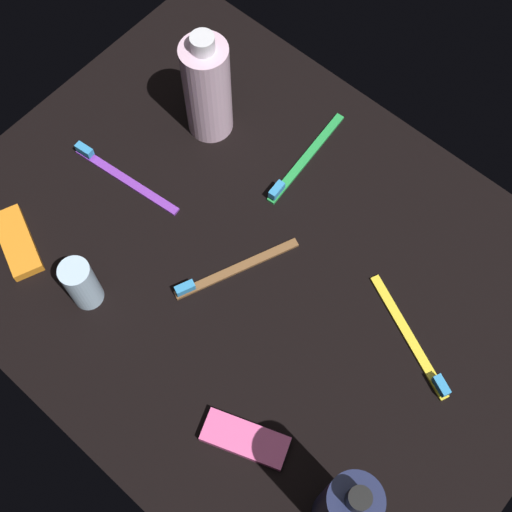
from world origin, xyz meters
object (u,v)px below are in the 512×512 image
object	(u,v)px
deodorant_stick	(82,284)
toothbrush_brown	(229,271)
snack_bar_pink	(245,439)
toothbrush_green	(302,162)
toothbrush_yellow	(413,342)
lotion_bottle	(345,508)
snack_bar_orange	(17,242)
bodywash_bottle	(207,89)
toothbrush_purple	(120,175)

from	to	relation	value
deodorant_stick	toothbrush_brown	xyz separation A→B (cm)	(-11.71, -14.72, -3.75)
toothbrush_brown	snack_bar_pink	distance (cm)	22.09
toothbrush_green	toothbrush_yellow	bearing A→B (deg)	157.73
toothbrush_brown	toothbrush_yellow	xyz separation A→B (cm)	(-24.25, -8.10, 0.00)
lotion_bottle	snack_bar_orange	world-z (taller)	lotion_bottle
lotion_bottle	toothbrush_brown	distance (cm)	34.08
toothbrush_yellow	deodorant_stick	bearing A→B (deg)	32.39
bodywash_bottle	toothbrush_brown	size ratio (longest dim) A/B	1.08
snack_bar_orange	deodorant_stick	bearing A→B (deg)	-152.40
lotion_bottle	deodorant_stick	bearing A→B (deg)	0.37
toothbrush_purple	bodywash_bottle	bearing A→B (deg)	-103.22
lotion_bottle	toothbrush_purple	bearing A→B (deg)	-16.52
toothbrush_yellow	snack_bar_pink	bearing A→B (deg)	70.74
toothbrush_purple	toothbrush_yellow	size ratio (longest dim) A/B	1.06
deodorant_stick	toothbrush_brown	bearing A→B (deg)	-128.51
snack_bar_pink	snack_bar_orange	bearing A→B (deg)	-19.60
toothbrush_green	snack_bar_orange	world-z (taller)	toothbrush_green
toothbrush_yellow	snack_bar_pink	distance (cm)	24.53
toothbrush_purple	toothbrush_green	xyz separation A→B (cm)	(-18.07, -18.76, 0.00)
toothbrush_brown	snack_bar_orange	size ratio (longest dim) A/B	1.64
toothbrush_green	snack_bar_orange	bearing A→B (deg)	59.45
toothbrush_brown	toothbrush_green	bearing A→B (deg)	-79.64
toothbrush_yellow	snack_bar_pink	xyz separation A→B (cm)	(8.09, 23.15, 0.14)
toothbrush_purple	snack_bar_orange	size ratio (longest dim) A/B	1.73
lotion_bottle	toothbrush_brown	world-z (taller)	lotion_bottle
lotion_bottle	toothbrush_purple	xyz separation A→B (cm)	(51.19, -15.18, -8.88)
toothbrush_purple	toothbrush_brown	size ratio (longest dim) A/B	1.06
toothbrush_purple	toothbrush_green	size ratio (longest dim) A/B	1.00
snack_bar_orange	snack_bar_pink	size ratio (longest dim) A/B	1.00
toothbrush_yellow	snack_bar_orange	xyz separation A→B (cm)	(48.70, 23.98, 0.14)
deodorant_stick	snack_bar_pink	size ratio (longest dim) A/B	0.84
deodorant_stick	toothbrush_green	xyz separation A→B (cm)	(-8.15, -34.21, -3.75)
toothbrush_brown	toothbrush_green	distance (cm)	19.82
toothbrush_yellow	toothbrush_green	world-z (taller)	same
bodywash_bottle	deodorant_stick	size ratio (longest dim) A/B	2.12
deodorant_stick	toothbrush_green	distance (cm)	35.37
lotion_bottle	toothbrush_yellow	size ratio (longest dim) A/B	1.25
bodywash_bottle	snack_bar_pink	world-z (taller)	bodywash_bottle
snack_bar_orange	toothbrush_green	bearing A→B (deg)	-98.17
toothbrush_yellow	toothbrush_purple	bearing A→B (deg)	9.12
deodorant_stick	lotion_bottle	bearing A→B (deg)	-179.63
snack_bar_pink	deodorant_stick	bearing A→B (deg)	-21.46
bodywash_bottle	toothbrush_brown	xyz separation A→B (cm)	(-18.09, 15.85, -7.81)
lotion_bottle	toothbrush_green	size ratio (longest dim) A/B	1.18
snack_bar_orange	lotion_bottle	bearing A→B (deg)	-156.10
toothbrush_green	bodywash_bottle	bearing A→B (deg)	14.07
toothbrush_brown	toothbrush_green	size ratio (longest dim) A/B	0.95
deodorant_stick	snack_bar_pink	xyz separation A→B (cm)	(-27.88, 0.34, -3.61)
deodorant_stick	snack_bar_orange	distance (cm)	13.29
deodorant_stick	toothbrush_purple	size ratio (longest dim) A/B	0.48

